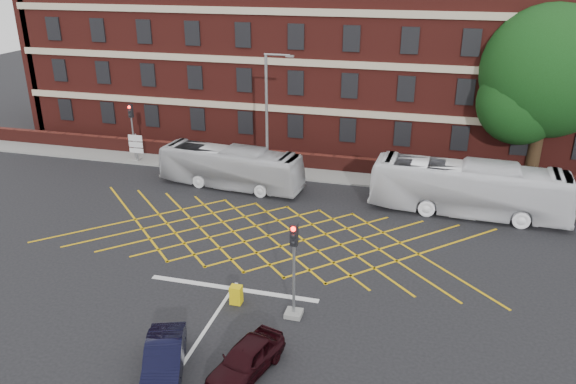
% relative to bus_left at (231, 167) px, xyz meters
% --- Properties ---
extents(ground, '(120.00, 120.00, 0.00)m').
position_rel_bus_left_xyz_m(ground, '(4.42, -8.30, -1.35)').
color(ground, black).
rests_on(ground, ground).
extents(victorian_building, '(51.00, 12.17, 20.40)m').
position_rel_bus_left_xyz_m(victorian_building, '(4.67, 13.70, 6.49)').
color(victorian_building, '#511914').
rests_on(victorian_building, ground).
extents(boundary_wall, '(56.00, 0.50, 1.10)m').
position_rel_bus_left_xyz_m(boundary_wall, '(4.42, 4.70, -0.80)').
color(boundary_wall, '#461612').
rests_on(boundary_wall, ground).
extents(far_pavement, '(60.00, 3.00, 0.12)m').
position_rel_bus_left_xyz_m(far_pavement, '(4.42, 3.70, -1.29)').
color(far_pavement, slate).
rests_on(far_pavement, ground).
extents(box_junction_hatching, '(8.22, 8.22, 0.02)m').
position_rel_bus_left_xyz_m(box_junction_hatching, '(4.42, -6.30, -1.34)').
color(box_junction_hatching, '#CC990C').
rests_on(box_junction_hatching, ground).
extents(stop_line, '(8.00, 0.30, 0.02)m').
position_rel_bus_left_xyz_m(stop_line, '(4.42, -11.80, -1.34)').
color(stop_line, silver).
rests_on(stop_line, ground).
extents(bus_left, '(9.86, 3.34, 2.69)m').
position_rel_bus_left_xyz_m(bus_left, '(0.00, 0.00, 0.00)').
color(bus_left, '#BBBBC0').
rests_on(bus_left, ground).
extents(bus_right, '(11.41, 3.26, 3.14)m').
position_rel_bus_left_xyz_m(bus_right, '(14.85, -0.44, 0.22)').
color(bus_right, white).
rests_on(bus_right, ground).
extents(car_navy, '(2.55, 3.99, 1.24)m').
position_rel_bus_left_xyz_m(car_navy, '(4.02, -17.75, -0.73)').
color(car_navy, black).
rests_on(car_navy, ground).
extents(car_maroon, '(2.37, 3.84, 1.22)m').
position_rel_bus_left_xyz_m(car_maroon, '(6.85, -16.98, -0.74)').
color(car_maroon, black).
rests_on(car_maroon, ground).
extents(deciduous_tree, '(8.70, 8.70, 11.49)m').
position_rel_bus_left_xyz_m(deciduous_tree, '(19.37, 7.59, 5.19)').
color(deciduous_tree, black).
rests_on(deciduous_tree, ground).
extents(traffic_light_near, '(0.70, 0.70, 4.27)m').
position_rel_bus_left_xyz_m(traffic_light_near, '(7.62, -13.11, 0.42)').
color(traffic_light_near, slate).
rests_on(traffic_light_near, ground).
extents(traffic_light_far, '(0.70, 0.70, 4.27)m').
position_rel_bus_left_xyz_m(traffic_light_far, '(-8.67, 2.98, 0.42)').
color(traffic_light_far, slate).
rests_on(traffic_light_far, ground).
extents(street_lamp, '(2.25, 1.00, 8.63)m').
position_rel_bus_left_xyz_m(street_lamp, '(2.34, 0.77, 1.60)').
color(street_lamp, slate).
rests_on(street_lamp, ground).
extents(direction_signs, '(1.10, 0.16, 2.20)m').
position_rel_bus_left_xyz_m(direction_signs, '(-8.33, 2.64, 0.03)').
color(direction_signs, gray).
rests_on(direction_signs, ground).
extents(utility_cabinet, '(0.50, 0.42, 0.84)m').
position_rel_bus_left_xyz_m(utility_cabinet, '(4.97, -12.84, -0.93)').
color(utility_cabinet, gold).
rests_on(utility_cabinet, ground).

